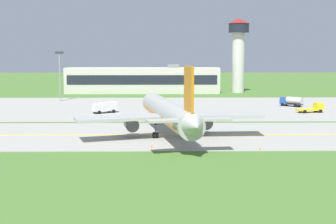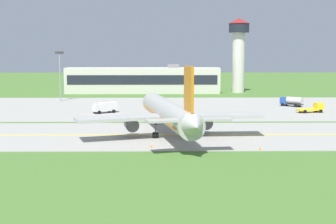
{
  "view_description": "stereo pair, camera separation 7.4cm",
  "coord_description": "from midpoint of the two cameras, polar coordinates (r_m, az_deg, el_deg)",
  "views": [
    {
      "loc": [
        -0.46,
        -83.97,
        14.85
      ],
      "look_at": [
        0.69,
        1.24,
        4.0
      ],
      "focal_mm": 51.42,
      "sensor_mm": 36.0,
      "label": 1
    },
    {
      "loc": [
        -0.39,
        -83.97,
        14.85
      ],
      "look_at": [
        0.69,
        1.24,
        4.0
      ],
      "focal_mm": 51.42,
      "sensor_mm": 36.0,
      "label": 2
    }
  ],
  "objects": [
    {
      "name": "taxiway_centreline",
      "position": [
        85.25,
        -0.47,
        -2.7
      ],
      "size": [
        220.0,
        0.6,
        0.01
      ],
      "primitive_type": "cube",
      "color": "yellow",
      "rests_on": "taxiway_strip"
    },
    {
      "name": "apron_pad",
      "position": [
        127.26,
        3.93,
        0.56
      ],
      "size": [
        140.0,
        52.0,
        0.1
      ],
      "primitive_type": "cube",
      "color": "#9E9B93",
      "rests_on": "ground"
    },
    {
      "name": "traffic_cone_mid_edge",
      "position": [
        73.51,
        10.85,
        -4.29
      ],
      "size": [
        0.44,
        0.44,
        0.6
      ],
      "primitive_type": "cone",
      "color": "orange",
      "rests_on": "ground"
    },
    {
      "name": "airplane_lead",
      "position": [
        83.42,
        0.06,
        -0.13
      ],
      "size": [
        32.18,
        39.49,
        12.7
      ],
      "color": "#ADADA8",
      "rests_on": "ground"
    },
    {
      "name": "apron_light_mast",
      "position": [
        144.69,
        -12.73,
        4.89
      ],
      "size": [
        2.4,
        0.5,
        14.7
      ],
      "color": "gray",
      "rests_on": "ground"
    },
    {
      "name": "taxiway_strip",
      "position": [
        85.26,
        -0.47,
        -2.74
      ],
      "size": [
        240.0,
        28.0,
        0.1
      ],
      "primitive_type": "cube",
      "color": "#9E9B93",
      "rests_on": "ground"
    },
    {
      "name": "traffic_cone_near_edge",
      "position": [
        74.01,
        -1.98,
        -4.09
      ],
      "size": [
        0.44,
        0.44,
        0.6
      ],
      "primitive_type": "cone",
      "color": "orange",
      "rests_on": "ground"
    },
    {
      "name": "control_tower",
      "position": [
        174.06,
        8.34,
        7.51
      ],
      "size": [
        7.6,
        7.6,
        26.25
      ],
      "color": "silver",
      "rests_on": "ground"
    },
    {
      "name": "service_truck_baggage",
      "position": [
        132.87,
        14.4,
        1.28
      ],
      "size": [
        5.82,
        5.55,
        2.65
      ],
      "color": "#264CA5",
      "rests_on": "ground"
    },
    {
      "name": "ground_plane",
      "position": [
        85.27,
        -0.47,
        -2.77
      ],
      "size": [
        500.0,
        500.0,
        0.0
      ],
      "primitive_type": "plane",
      "color": "#47702D"
    },
    {
      "name": "service_truck_catering",
      "position": [
        115.89,
        -7.48,
        0.6
      ],
      "size": [
        6.06,
        5.18,
        2.6
      ],
      "color": "silver",
      "rests_on": "ground"
    },
    {
      "name": "terminal_building",
      "position": [
        170.65,
        -3.03,
        3.77
      ],
      "size": [
        54.12,
        8.56,
        10.16
      ],
      "color": "beige",
      "rests_on": "ground"
    },
    {
      "name": "service_truck_fuel",
      "position": [
        121.08,
        16.88,
        0.46
      ],
      "size": [
        6.68,
        3.31,
        2.59
      ],
      "color": "yellow",
      "rests_on": "ground"
    }
  ]
}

